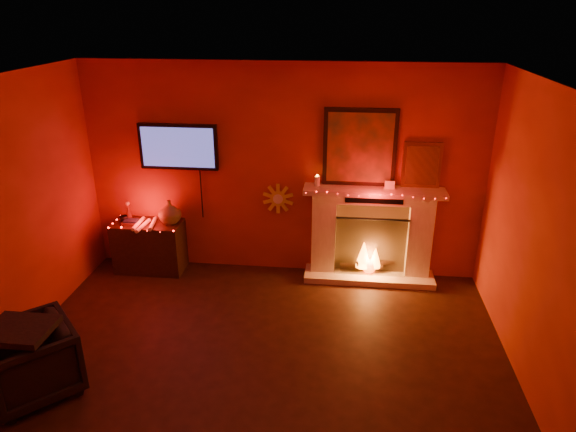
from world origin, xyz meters
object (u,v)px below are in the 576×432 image
(sunburst_clock, at_px, (278,199))
(armchair, at_px, (31,361))
(console_table, at_px, (151,243))
(tv, at_px, (178,147))
(fireplace, at_px, (371,225))

(sunburst_clock, relative_size, armchair, 0.54)
(console_table, xyz_separation_m, armchair, (-0.23, -2.40, -0.05))
(sunburst_clock, height_order, console_table, sunburst_clock)
(sunburst_clock, relative_size, console_table, 0.41)
(armchair, bearing_deg, tv, 122.10)
(sunburst_clock, height_order, armchair, sunburst_clock)
(tv, bearing_deg, armchair, -104.09)
(tv, xyz_separation_m, armchair, (-0.65, -2.59, -1.31))
(sunburst_clock, xyz_separation_m, console_table, (-1.67, -0.22, -0.61))
(fireplace, height_order, console_table, fireplace)
(fireplace, bearing_deg, sunburst_clock, 175.63)
(tv, height_order, sunburst_clock, tv)
(sunburst_clock, distance_m, armchair, 3.30)
(tv, height_order, armchair, tv)
(console_table, bearing_deg, sunburst_clock, 7.44)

